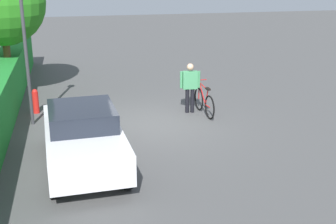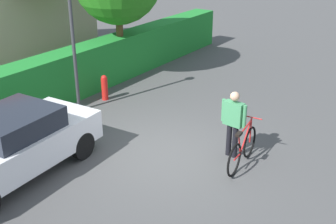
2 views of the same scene
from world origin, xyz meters
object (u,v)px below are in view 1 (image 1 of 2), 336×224
at_px(bicycle, 204,102).
at_px(street_lamp, 24,34).
at_px(person_rider, 190,84).
at_px(parked_car_near, 83,136).
at_px(tree_kerbside, 1,3).
at_px(fire_hydrant, 36,101).

relative_size(bicycle, street_lamp, 0.41).
bearing_deg(person_rider, bicycle, -125.06).
bearing_deg(bicycle, parked_car_near, 129.01).
height_order(parked_car_near, tree_kerbside, tree_kerbside).
bearing_deg(fire_hydrant, tree_kerbside, 26.38).
distance_m(bicycle, fire_hydrant, 5.49).
height_order(parked_car_near, street_lamp, street_lamp).
height_order(street_lamp, fire_hydrant, street_lamp).
height_order(parked_car_near, bicycle, parked_car_near).
xyz_separation_m(parked_car_near, fire_hydrant, (4.49, 1.39, -0.35)).
height_order(person_rider, street_lamp, street_lamp).
bearing_deg(tree_kerbside, bicycle, -117.26).
xyz_separation_m(bicycle, tree_kerbside, (3.26, 6.32, 2.98)).
distance_m(parked_car_near, person_rider, 4.98).
distance_m(person_rider, tree_kerbside, 7.06).
bearing_deg(fire_hydrant, person_rider, -101.44).
bearing_deg(street_lamp, person_rider, -88.89).
xyz_separation_m(street_lamp, fire_hydrant, (1.10, -0.05, -2.33)).
height_order(bicycle, fire_hydrant, bicycle).
distance_m(street_lamp, fire_hydrant, 2.57).
bearing_deg(tree_kerbside, parked_car_near, -159.87).
relative_size(person_rider, tree_kerbside, 0.33).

